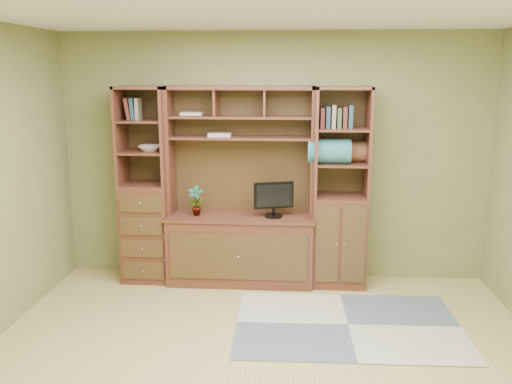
# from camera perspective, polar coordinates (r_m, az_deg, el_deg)

# --- Properties ---
(room) EXTENTS (4.60, 4.10, 2.64)m
(room) POSITION_cam_1_polar(r_m,az_deg,el_deg) (3.79, 0.63, -0.98)
(room) COLOR tan
(room) RESTS_ON ground
(center_hutch) EXTENTS (1.54, 0.53, 2.05)m
(center_hutch) POSITION_cam_1_polar(r_m,az_deg,el_deg) (5.57, -1.68, 0.46)
(center_hutch) COLOR #55291D
(center_hutch) RESTS_ON ground
(left_tower) EXTENTS (0.50, 0.45, 2.05)m
(left_tower) POSITION_cam_1_polar(r_m,az_deg,el_deg) (5.79, -11.53, 0.69)
(left_tower) COLOR #55291D
(left_tower) RESTS_ON ground
(right_tower) EXTENTS (0.55, 0.45, 2.05)m
(right_tower) POSITION_cam_1_polar(r_m,az_deg,el_deg) (5.60, 8.86, 0.39)
(right_tower) COLOR #55291D
(right_tower) RESTS_ON ground
(rug) EXTENTS (1.99, 1.35, 0.01)m
(rug) POSITION_cam_1_polar(r_m,az_deg,el_deg) (4.98, 9.65, -13.63)
(rug) COLOR gray
(rug) RESTS_ON ground
(monitor) EXTENTS (0.45, 0.29, 0.50)m
(monitor) POSITION_cam_1_polar(r_m,az_deg,el_deg) (5.52, 1.88, -0.11)
(monitor) COLOR black
(monitor) RESTS_ON center_hutch
(orchid) EXTENTS (0.17, 0.11, 0.31)m
(orchid) POSITION_cam_1_polar(r_m,az_deg,el_deg) (5.63, -6.36, -0.92)
(orchid) COLOR #A35C37
(orchid) RESTS_ON center_hutch
(magazines) EXTENTS (0.23, 0.17, 0.04)m
(magazines) POSITION_cam_1_polar(r_m,az_deg,el_deg) (5.60, -3.82, 6.04)
(magazines) COLOR #B8A99D
(magazines) RESTS_ON center_hutch
(bowl) EXTENTS (0.24, 0.24, 0.06)m
(bowl) POSITION_cam_1_polar(r_m,az_deg,el_deg) (5.71, -11.04, 4.56)
(bowl) COLOR silver
(bowl) RESTS_ON left_tower
(blanket_teal) EXTENTS (0.43, 0.25, 0.25)m
(blanket_teal) POSITION_cam_1_polar(r_m,az_deg,el_deg) (5.47, 7.71, 4.28)
(blanket_teal) COLOR #2D6A78
(blanket_teal) RESTS_ON right_tower
(blanket_red) EXTENTS (0.38, 0.21, 0.21)m
(blanket_red) POSITION_cam_1_polar(r_m,az_deg,el_deg) (5.62, 9.50, 4.24)
(blanket_red) COLOR brown
(blanket_red) RESTS_ON right_tower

